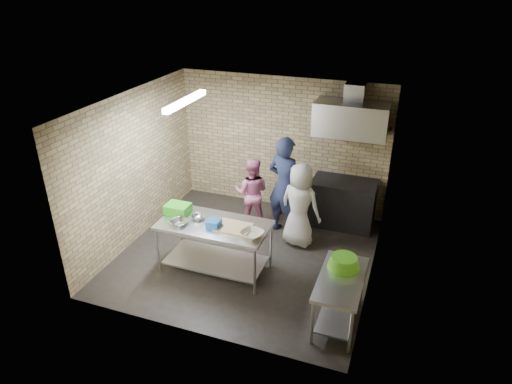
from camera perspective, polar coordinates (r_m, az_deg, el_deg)
floor at (r=8.02m, az=-1.17°, el=-7.87°), size 4.20×4.20×0.00m
ceiling at (r=6.87m, az=-1.38°, el=11.07°), size 4.20×4.20×0.00m
back_wall at (r=9.09m, az=3.29°, el=5.97°), size 4.20×0.06×2.70m
front_wall at (r=5.77m, az=-8.47°, el=-7.21°), size 4.20×0.06×2.70m
left_wall at (r=8.28m, az=-14.98°, el=2.97°), size 0.06×4.00×2.70m
right_wall at (r=6.95m, az=15.13°, el=-1.70°), size 0.06×4.00×2.70m
prep_table at (r=7.45m, az=-5.17°, el=-6.90°), size 1.76×0.88×0.88m
side_counter at (r=6.58m, az=10.40°, el=-13.13°), size 0.60×1.20×0.75m
stove at (r=8.88m, az=10.83°, el=-1.36°), size 1.20×0.70×0.90m
range_hood at (r=8.31m, az=11.86°, el=8.92°), size 1.30×0.60×0.60m
hood_duct at (r=8.33m, az=12.31°, el=12.15°), size 0.35×0.30×0.30m
wall_shelf at (r=8.51m, az=13.96°, el=7.84°), size 0.80×0.20×0.04m
fluorescent_fixture at (r=7.30m, az=-8.85°, el=11.20°), size 0.10×1.25×0.08m
green_crate at (r=7.57m, az=-9.78°, el=-2.09°), size 0.39×0.29×0.16m
blue_tub at (r=7.09m, az=-5.30°, el=-3.99°), size 0.20×0.20×0.13m
cutting_board at (r=7.07m, az=-2.80°, el=-4.46°), size 0.54×0.41×0.03m
mixing_bowl_a at (r=7.26m, az=-9.58°, el=-3.79°), size 0.34×0.34×0.07m
mixing_bowl_b at (r=7.36m, az=-7.28°, el=-3.16°), size 0.26×0.26×0.07m
ceramic_bowl at (r=6.84m, az=-0.50°, el=-5.31°), size 0.42×0.42×0.08m
green_basin at (r=6.50m, az=10.96°, el=-8.62°), size 0.46×0.46×0.17m
bottle_red at (r=8.50m, az=12.35°, el=8.78°), size 0.07×0.07×0.18m
bottle_green at (r=8.47m, az=15.04°, el=8.31°), size 0.06×0.06×0.15m
man_navy at (r=8.26m, az=3.61°, el=0.74°), size 0.79×0.64×1.89m
woman_pink at (r=8.60m, az=-0.55°, el=-0.06°), size 0.75×0.63×1.37m
woman_white at (r=7.99m, az=5.53°, el=-1.66°), size 0.85×0.66×1.55m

